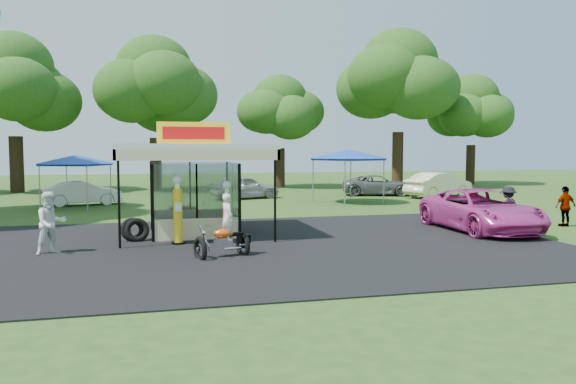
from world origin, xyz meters
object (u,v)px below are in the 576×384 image
bg_car_c (245,187)px  bg_car_d (379,185)px  gas_station_kiosk (193,187)px  spectator_west (51,223)px  spectator_east_b (565,206)px  motorcycle (226,232)px  pink_sedan (481,211)px  bg_car_a (82,193)px  tent_east (348,154)px  a_frame_sign (512,225)px  kiosk_car (189,215)px  gas_pump_right (227,214)px  tent_west (76,160)px  gas_pump_left (178,212)px  bg_car_e (438,185)px  spectator_east_a (508,207)px

bg_car_c → bg_car_d: size_ratio=0.89×
gas_station_kiosk → spectator_west: 5.46m
spectator_east_b → bg_car_d: size_ratio=0.33×
motorcycle → pink_sedan: bearing=-2.9°
bg_car_a → tent_east: bearing=-112.3°
a_frame_sign → bg_car_d: (2.95, 18.76, 0.23)m
spectator_west → bg_car_c: 19.89m
motorcycle → tent_east: bearing=40.0°
gas_station_kiosk → tent_east: (10.00, 10.43, 1.12)m
kiosk_car → gas_station_kiosk: bearing=-180.0°
bg_car_c → gas_pump_right: bearing=150.8°
kiosk_car → tent_west: tent_west is taller
gas_station_kiosk → tent_west: 12.77m
kiosk_car → bg_car_d: size_ratio=0.56×
spectator_west → gas_pump_left: bearing=-17.5°
pink_sedan → tent_east: bearing=96.0°
gas_pump_left → bg_car_e: 23.35m
motorcycle → a_frame_sign: bearing=-12.0°
bg_car_c → tent_east: (5.49, -4.35, 2.14)m
bg_car_d → tent_west: size_ratio=1.22×
gas_pump_left → bg_car_d: gas_pump_left is taller
kiosk_car → bg_car_e: bg_car_e is taller
gas_pump_left → a_frame_sign: 11.88m
bg_car_d → pink_sedan: bearing=-173.3°
bg_car_c → bg_car_d: bg_car_c is taller
gas_station_kiosk → pink_sedan: 11.14m
motorcycle → spectator_east_a: size_ratio=1.15×
bg_car_c → gas_pump_left: bearing=145.6°
gas_pump_left → bg_car_e: size_ratio=0.47×
motorcycle → a_frame_sign: size_ratio=2.10×
spectator_east_a → bg_car_a: bearing=-50.5°
spectator_east_a → gas_pump_right: bearing=-6.9°
gas_pump_left → spectator_west: gas_pump_left is taller
a_frame_sign → bg_car_e: bg_car_e is taller
a_frame_sign → kiosk_car: 12.51m
motorcycle → bg_car_c: size_ratio=0.44×
gas_pump_right → spectator_east_a: bearing=4.8°
pink_sedan → bg_car_c: (-6.43, 16.68, -0.06)m
bg_car_c → tent_west: (-9.91, -3.24, 1.87)m
gas_pump_left → bg_car_d: 22.76m
motorcycle → bg_car_c: 19.88m
gas_pump_left → bg_car_d: (14.73, 17.35, -0.42)m
spectator_east_a → tent_east: (-2.49, 11.85, 2.05)m
tent_west → pink_sedan: bearing=-39.4°
pink_sedan → motorcycle: bearing=-163.3°
kiosk_car → spectator_west: bearing=138.7°
a_frame_sign → tent_east: size_ratio=0.20×
gas_station_kiosk → spectator_east_a: size_ratio=3.17×
gas_pump_left → bg_car_a: gas_pump_left is taller
motorcycle → bg_car_e: (16.74, 17.43, 0.06)m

